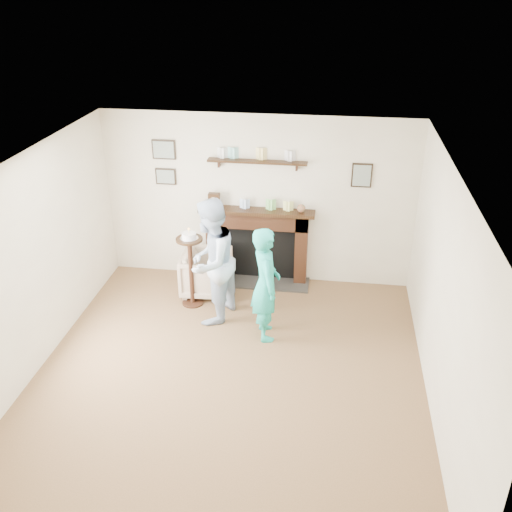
% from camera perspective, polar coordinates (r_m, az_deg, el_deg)
% --- Properties ---
extents(ground, '(5.00, 5.00, 0.00)m').
position_cam_1_polar(ground, '(6.76, -2.82, -12.12)').
color(ground, brown).
rests_on(ground, ground).
extents(room_shell, '(4.54, 5.02, 2.52)m').
position_cam_1_polar(room_shell, '(6.50, -2.03, 2.99)').
color(room_shell, beige).
rests_on(room_shell, ground).
extents(armchair, '(0.73, 0.71, 0.64)m').
position_cam_1_polar(armchair, '(8.41, -4.85, -3.62)').
color(armchair, tan).
rests_on(armchair, ground).
extents(man, '(0.83, 0.96, 1.71)m').
position_cam_1_polar(man, '(7.83, -4.33, -6.15)').
color(man, silver).
rests_on(man, ground).
extents(woman, '(0.50, 0.63, 1.51)m').
position_cam_1_polar(woman, '(7.47, 0.93, -7.83)').
color(woman, '#209FB6').
rests_on(woman, ground).
extents(pedestal_table, '(0.36, 0.36, 1.17)m').
position_cam_1_polar(pedestal_table, '(7.82, -6.59, -0.22)').
color(pedestal_table, black).
rests_on(pedestal_table, ground).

